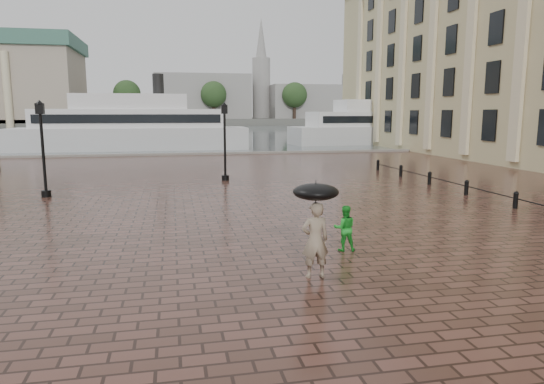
{
  "coord_description": "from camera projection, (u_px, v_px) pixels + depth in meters",
  "views": [
    {
      "loc": [
        -0.01,
        -14.49,
        3.98
      ],
      "look_at": [
        3.14,
        0.85,
        1.4
      ],
      "focal_mm": 32.0,
      "sensor_mm": 36.0,
      "label": 1
    }
  ],
  "objects": [
    {
      "name": "quay_edge",
      "position": [
        173.0,
        155.0,
        45.59
      ],
      "size": [
        80.0,
        0.6,
        0.3
      ],
      "primitive_type": "cube",
      "color": "slate",
      "rests_on": "ground"
    },
    {
      "name": "bollard_row",
      "position": [
        466.0,
        187.0,
        23.65
      ],
      "size": [
        0.22,
        21.22,
        0.73
      ],
      "color": "black",
      "rests_on": "ground"
    },
    {
      "name": "umbrella",
      "position": [
        316.0,
        192.0,
        11.49
      ],
      "size": [
        1.1,
        1.1,
        1.19
      ],
      "color": "black",
      "rests_on": "ground"
    },
    {
      "name": "adult_pedestrian",
      "position": [
        315.0,
        240.0,
        11.68
      ],
      "size": [
        0.69,
        0.46,
        1.87
      ],
      "primitive_type": "imported",
      "rotation": [
        0.0,
        0.0,
        3.16
      ],
      "color": "gray",
      "rests_on": "ground"
    },
    {
      "name": "harbour_water",
      "position": [
        172.0,
        131.0,
        103.59
      ],
      "size": [
        240.0,
        240.0,
        0.0
      ],
      "primitive_type": "plane",
      "color": "#455254",
      "rests_on": "ground"
    },
    {
      "name": "street_lamps",
      "position": [
        85.0,
        141.0,
        28.11
      ],
      "size": [
        15.44,
        12.44,
        4.4
      ],
      "color": "black",
      "rests_on": "ground"
    },
    {
      "name": "child_pedestrian",
      "position": [
        345.0,
        228.0,
        14.02
      ],
      "size": [
        0.72,
        0.61,
        1.33
      ],
      "primitive_type": "imported",
      "rotation": [
        0.0,
        0.0,
        2.97
      ],
      "color": "green",
      "rests_on": "ground"
    },
    {
      "name": "distant_skyline",
      "position": [
        313.0,
        96.0,
        167.65
      ],
      "size": [
        102.5,
        22.0,
        33.0
      ],
      "color": "gray",
      "rests_on": "ground"
    },
    {
      "name": "ground",
      "position": [
        176.0,
        245.0,
        14.66
      ],
      "size": [
        300.0,
        300.0,
        0.0
      ],
      "primitive_type": "plane",
      "color": "#3B231A",
      "rests_on": "ground"
    },
    {
      "name": "ferry_far",
      "position": [
        379.0,
        126.0,
        62.07
      ],
      "size": [
        23.45,
        7.38,
        7.57
      ],
      "rotation": [
        0.0,
        0.0,
        0.08
      ],
      "color": "silver",
      "rests_on": "ground"
    },
    {
      "name": "far_trees",
      "position": [
        171.0,
        94.0,
        146.53
      ],
      "size": [
        188.0,
        8.0,
        13.5
      ],
      "color": "#2D2119",
      "rests_on": "ground"
    },
    {
      "name": "ferry_near",
      "position": [
        132.0,
        127.0,
        52.1
      ],
      "size": [
        24.66,
        6.22,
        8.06
      ],
      "rotation": [
        0.0,
        0.0,
        -0.01
      ],
      "color": "silver",
      "rests_on": "ground"
    },
    {
      "name": "far_shore",
      "position": [
        172.0,
        121.0,
        169.16
      ],
      "size": [
        300.0,
        60.0,
        2.0
      ],
      "primitive_type": "cube",
      "color": "#4C4C47",
      "rests_on": "ground"
    }
  ]
}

